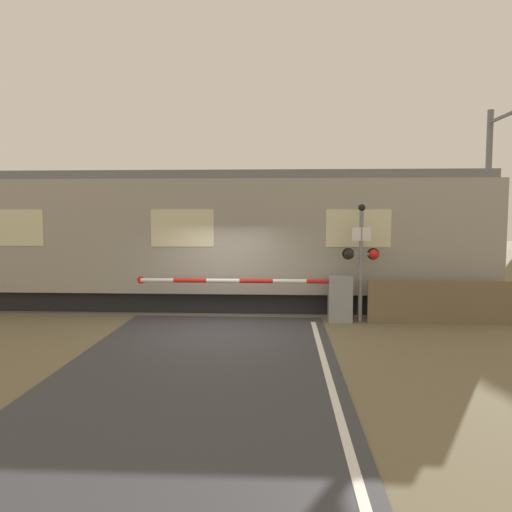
% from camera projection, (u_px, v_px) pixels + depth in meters
% --- Properties ---
extents(ground_plane, '(80.00, 80.00, 0.00)m').
position_uv_depth(ground_plane, '(221.00, 331.00, 11.89)').
color(ground_plane, '#6B6047').
extents(track_bed, '(36.00, 3.20, 0.13)m').
position_uv_depth(track_bed, '(234.00, 305.00, 15.05)').
color(track_bed, '#666056').
rests_on(track_bed, ground_plane).
extents(train, '(17.14, 2.94, 3.97)m').
position_uv_depth(train, '(192.00, 239.00, 14.94)').
color(train, black).
rests_on(train, ground_plane).
extents(crossing_barrier, '(5.61, 0.44, 1.18)m').
position_uv_depth(crossing_barrier, '(323.00, 296.00, 12.89)').
color(crossing_barrier, gray).
rests_on(crossing_barrier, ground_plane).
extents(signal_post, '(0.93, 0.26, 3.03)m').
position_uv_depth(signal_post, '(361.00, 255.00, 12.72)').
color(signal_post, gray).
rests_on(signal_post, ground_plane).
extents(catenary_pole, '(0.20, 1.90, 6.19)m').
position_uv_depth(catenary_pole, '(488.00, 200.00, 16.58)').
color(catenary_pole, slate).
rests_on(catenary_pole, ground_plane).
extents(roadside_fence, '(4.05, 0.06, 1.10)m').
position_uv_depth(roadside_fence, '(449.00, 303.00, 12.58)').
color(roadside_fence, '#726047').
rests_on(roadside_fence, ground_plane).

